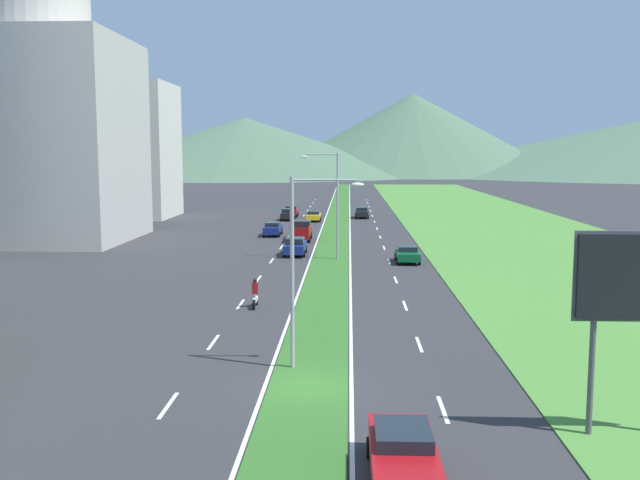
# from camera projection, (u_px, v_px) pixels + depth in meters

# --- Properties ---
(ground_plane) EXTENTS (600.00, 600.00, 0.00)m
(ground_plane) POSITION_uv_depth(u_px,v_px,m) (308.00, 388.00, 28.53)
(ground_plane) COLOR #2D2D30
(grass_median) EXTENTS (3.20, 240.00, 0.06)m
(grass_median) POSITION_uv_depth(u_px,v_px,m) (336.00, 228.00, 88.02)
(grass_median) COLOR #2D6023
(grass_median) RESTS_ON ground_plane
(grass_verge_right) EXTENTS (24.00, 240.00, 0.06)m
(grass_verge_right) POSITION_uv_depth(u_px,v_px,m) (504.00, 229.00, 87.18)
(grass_verge_right) COLOR #477F33
(grass_verge_right) RESTS_ON ground_plane
(lane_dash_left_2) EXTENTS (0.16, 2.80, 0.01)m
(lane_dash_left_2) POSITION_uv_depth(u_px,v_px,m) (168.00, 405.00, 26.56)
(lane_dash_left_2) COLOR silver
(lane_dash_left_2) RESTS_ON ground_plane
(lane_dash_left_3) EXTENTS (0.16, 2.80, 0.01)m
(lane_dash_left_3) POSITION_uv_depth(u_px,v_px,m) (213.00, 342.00, 35.39)
(lane_dash_left_3) COLOR silver
(lane_dash_left_3) RESTS_ON ground_plane
(lane_dash_left_4) EXTENTS (0.16, 2.80, 0.01)m
(lane_dash_left_4) POSITION_uv_depth(u_px,v_px,m) (241.00, 304.00, 44.22)
(lane_dash_left_4) COLOR silver
(lane_dash_left_4) RESTS_ON ground_plane
(lane_dash_left_5) EXTENTS (0.16, 2.80, 0.01)m
(lane_dash_left_5) POSITION_uv_depth(u_px,v_px,m) (259.00, 279.00, 53.05)
(lane_dash_left_5) COLOR silver
(lane_dash_left_5) RESTS_ON ground_plane
(lane_dash_left_6) EXTENTS (0.16, 2.80, 0.01)m
(lane_dash_left_6) POSITION_uv_depth(u_px,v_px,m) (272.00, 261.00, 61.88)
(lane_dash_left_6) COLOR silver
(lane_dash_left_6) RESTS_ON ground_plane
(lane_dash_left_7) EXTENTS (0.16, 2.80, 0.01)m
(lane_dash_left_7) POSITION_uv_depth(u_px,v_px,m) (281.00, 247.00, 70.71)
(lane_dash_left_7) COLOR silver
(lane_dash_left_7) RESTS_ON ground_plane
(lane_dash_left_8) EXTENTS (0.16, 2.80, 0.01)m
(lane_dash_left_8) POSITION_uv_depth(u_px,v_px,m) (289.00, 237.00, 79.54)
(lane_dash_left_8) COLOR silver
(lane_dash_left_8) RESTS_ON ground_plane
(lane_dash_left_9) EXTENTS (0.16, 2.80, 0.01)m
(lane_dash_left_9) POSITION_uv_depth(u_px,v_px,m) (295.00, 228.00, 88.37)
(lane_dash_left_9) COLOR silver
(lane_dash_left_9) RESTS_ON ground_plane
(lane_dash_left_10) EXTENTS (0.16, 2.80, 0.01)m
(lane_dash_left_10) POSITION_uv_depth(u_px,v_px,m) (300.00, 221.00, 97.20)
(lane_dash_left_10) COLOR silver
(lane_dash_left_10) RESTS_ON ground_plane
(lane_dash_left_11) EXTENTS (0.16, 2.80, 0.01)m
(lane_dash_left_11) POSITION_uv_depth(u_px,v_px,m) (304.00, 216.00, 106.03)
(lane_dash_left_11) COLOR silver
(lane_dash_left_11) RESTS_ON ground_plane
(lane_dash_left_12) EXTENTS (0.16, 2.80, 0.01)m
(lane_dash_left_12) POSITION_uv_depth(u_px,v_px,m) (307.00, 211.00, 114.86)
(lane_dash_left_12) COLOR silver
(lane_dash_left_12) RESTS_ON ground_plane
(lane_dash_left_13) EXTENTS (0.16, 2.80, 0.01)m
(lane_dash_left_13) POSITION_uv_depth(u_px,v_px,m) (310.00, 206.00, 123.69)
(lane_dash_left_13) COLOR silver
(lane_dash_left_13) RESTS_ON ground_plane
(lane_dash_left_14) EXTENTS (0.16, 2.80, 0.01)m
(lane_dash_left_14) POSITION_uv_depth(u_px,v_px,m) (313.00, 203.00, 132.52)
(lane_dash_left_14) COLOR silver
(lane_dash_left_14) RESTS_ON ground_plane
(lane_dash_left_15) EXTENTS (0.16, 2.80, 0.01)m
(lane_dash_left_15) POSITION_uv_depth(u_px,v_px,m) (315.00, 200.00, 141.35)
(lane_dash_left_15) COLOR silver
(lane_dash_left_15) RESTS_ON ground_plane
(lane_dash_right_2) EXTENTS (0.16, 2.80, 0.01)m
(lane_dash_right_2) POSITION_uv_depth(u_px,v_px,m) (443.00, 409.00, 26.15)
(lane_dash_right_2) COLOR silver
(lane_dash_right_2) RESTS_ON ground_plane
(lane_dash_right_3) EXTENTS (0.16, 2.80, 0.01)m
(lane_dash_right_3) POSITION_uv_depth(u_px,v_px,m) (419.00, 344.00, 34.98)
(lane_dash_right_3) COLOR silver
(lane_dash_right_3) RESTS_ON ground_plane
(lane_dash_right_4) EXTENTS (0.16, 2.80, 0.01)m
(lane_dash_right_4) POSITION_uv_depth(u_px,v_px,m) (405.00, 306.00, 43.81)
(lane_dash_right_4) COLOR silver
(lane_dash_right_4) RESTS_ON ground_plane
(lane_dash_right_5) EXTENTS (0.16, 2.80, 0.01)m
(lane_dash_right_5) POSITION_uv_depth(u_px,v_px,m) (396.00, 280.00, 52.64)
(lane_dash_right_5) COLOR silver
(lane_dash_right_5) RESTS_ON ground_plane
(lane_dash_right_6) EXTENTS (0.16, 2.80, 0.01)m
(lane_dash_right_6) POSITION_uv_depth(u_px,v_px,m) (389.00, 262.00, 61.47)
(lane_dash_right_6) COLOR silver
(lane_dash_right_6) RESTS_ON ground_plane
(lane_dash_right_7) EXTENTS (0.16, 2.80, 0.01)m
(lane_dash_right_7) POSITION_uv_depth(u_px,v_px,m) (384.00, 248.00, 70.30)
(lane_dash_right_7) COLOR silver
(lane_dash_right_7) RESTS_ON ground_plane
(lane_dash_right_8) EXTENTS (0.16, 2.80, 0.01)m
(lane_dash_right_8) POSITION_uv_depth(u_px,v_px,m) (380.00, 237.00, 79.13)
(lane_dash_right_8) COLOR silver
(lane_dash_right_8) RESTS_ON ground_plane
(lane_dash_right_9) EXTENTS (0.16, 2.80, 0.01)m
(lane_dash_right_9) POSITION_uv_depth(u_px,v_px,m) (377.00, 229.00, 87.96)
(lane_dash_right_9) COLOR silver
(lane_dash_right_9) RESTS_ON ground_plane
(lane_dash_right_10) EXTENTS (0.16, 2.80, 0.01)m
(lane_dash_right_10) POSITION_uv_depth(u_px,v_px,m) (374.00, 222.00, 96.79)
(lane_dash_right_10) COLOR silver
(lane_dash_right_10) RESTS_ON ground_plane
(lane_dash_right_11) EXTENTS (0.16, 2.80, 0.01)m
(lane_dash_right_11) POSITION_uv_depth(u_px,v_px,m) (372.00, 216.00, 105.62)
(lane_dash_right_11) COLOR silver
(lane_dash_right_11) RESTS_ON ground_plane
(lane_dash_right_12) EXTENTS (0.16, 2.80, 0.01)m
(lane_dash_right_12) POSITION_uv_depth(u_px,v_px,m) (371.00, 211.00, 114.45)
(lane_dash_right_12) COLOR silver
(lane_dash_right_12) RESTS_ON ground_plane
(lane_dash_right_13) EXTENTS (0.16, 2.80, 0.01)m
(lane_dash_right_13) POSITION_uv_depth(u_px,v_px,m) (369.00, 207.00, 123.28)
(lane_dash_right_13) COLOR silver
(lane_dash_right_13) RESTS_ON ground_plane
(lane_dash_right_14) EXTENTS (0.16, 2.80, 0.01)m
(lane_dash_right_14) POSITION_uv_depth(u_px,v_px,m) (368.00, 203.00, 132.11)
(lane_dash_right_14) COLOR silver
(lane_dash_right_14) RESTS_ON ground_plane
(lane_dash_right_15) EXTENTS (0.16, 2.80, 0.01)m
(lane_dash_right_15) POSITION_uv_depth(u_px,v_px,m) (367.00, 200.00, 140.94)
(lane_dash_right_15) COLOR silver
(lane_dash_right_15) RESTS_ON ground_plane
(edge_line_median_left) EXTENTS (0.16, 240.00, 0.01)m
(edge_line_median_left) POSITION_uv_depth(u_px,v_px,m) (322.00, 228.00, 88.09)
(edge_line_median_left) COLOR silver
(edge_line_median_left) RESTS_ON ground_plane
(edge_line_median_right) EXTENTS (0.16, 240.00, 0.01)m
(edge_line_median_right) POSITION_uv_depth(u_px,v_px,m) (350.00, 229.00, 87.95)
(edge_line_median_right) COLOR silver
(edge_line_median_right) RESTS_ON ground_plane
(domed_building) EXTENTS (17.77, 17.77, 33.27)m
(domed_building) POSITION_uv_depth(u_px,v_px,m) (43.00, 113.00, 74.75)
(domed_building) COLOR #B7B2A8
(domed_building) RESTS_ON ground_plane
(midrise_colored) EXTENTS (13.11, 13.11, 19.18)m
(midrise_colored) POSITION_uv_depth(u_px,v_px,m) (127.00, 151.00, 102.70)
(midrise_colored) COLOR beige
(midrise_colored) RESTS_ON ground_plane
(hill_far_left) EXTENTS (146.45, 146.45, 23.26)m
(hill_far_left) POSITION_uv_depth(u_px,v_px,m) (245.00, 147.00, 288.71)
(hill_far_left) COLOR #47664C
(hill_far_left) RESTS_ON ground_plane
(hill_far_center) EXTENTS (127.25, 127.25, 34.36)m
(hill_far_center) POSITION_uv_depth(u_px,v_px,m) (413.00, 134.00, 306.09)
(hill_far_center) COLOR #47664C
(hill_far_center) RESTS_ON ground_plane
(street_lamp_near) EXTENTS (3.16, 0.30, 8.37)m
(street_lamp_near) POSITION_uv_depth(u_px,v_px,m) (301.00, 258.00, 30.52)
(street_lamp_near) COLOR #99999E
(street_lamp_near) RESTS_ON ground_plane
(street_lamp_mid) EXTENTS (3.28, 0.40, 9.35)m
(street_lamp_mid) POSITION_uv_depth(u_px,v_px,m) (333.00, 198.00, 62.04)
(street_lamp_mid) COLOR #99999E
(street_lamp_mid) RESTS_ON ground_plane
(car_0) EXTENTS (2.02, 4.79, 1.61)m
(car_0) POSITION_uv_depth(u_px,v_px,m) (295.00, 246.00, 65.35)
(car_0) COLOR navy
(car_0) RESTS_ON ground_plane
(car_1) EXTENTS (1.96, 4.29, 1.54)m
(car_1) POSITION_uv_depth(u_px,v_px,m) (362.00, 213.00, 102.03)
(car_1) COLOR black
(car_1) RESTS_ON ground_plane
(car_2) EXTENTS (2.00, 4.26, 1.41)m
(car_2) POSITION_uv_depth(u_px,v_px,m) (314.00, 216.00, 97.28)
(car_2) COLOR yellow
(car_2) RESTS_ON ground_plane
(car_3) EXTENTS (1.87, 4.07, 1.63)m
(car_3) POSITION_uv_depth(u_px,v_px,m) (288.00, 214.00, 98.69)
(car_3) COLOR black
(car_3) RESTS_ON ground_plane
(car_4) EXTENTS (2.02, 4.10, 1.40)m
(car_4) POSITION_uv_depth(u_px,v_px,m) (407.00, 254.00, 60.91)
(car_4) COLOR #0C5128
(car_4) RESTS_ON ground_plane
(car_5) EXTENTS (1.93, 4.79, 1.54)m
(car_5) POSITION_uv_depth(u_px,v_px,m) (273.00, 229.00, 80.54)
(car_5) COLOR navy
(car_5) RESTS_ON ground_plane
(car_6) EXTENTS (2.03, 4.69, 1.49)m
(car_6) POSITION_uv_depth(u_px,v_px,m) (403.00, 453.00, 20.51)
(car_6) COLOR maroon
(car_6) RESTS_ON ground_plane
(car_7) EXTENTS (1.92, 4.25, 1.63)m
(car_7) POSITION_uv_depth(u_px,v_px,m) (291.00, 211.00, 103.84)
(car_7) COLOR maroon
(car_7) RESTS_ON ground_plane
(pickup_truck_0) EXTENTS (2.18, 5.40, 2.00)m
(pickup_truck_0) POSITION_uv_depth(u_px,v_px,m) (301.00, 231.00, 76.22)
(pickup_truck_0) COLOR maroon
(pickup_truck_0) RESTS_ON ground_plane
(motorcycle_rider) EXTENTS (0.36, 2.00, 1.80)m
(motorcycle_rider) POSITION_uv_depth(u_px,v_px,m) (255.00, 295.00, 43.30)
(motorcycle_rider) COLOR black
(motorcycle_rider) RESTS_ON ground_plane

